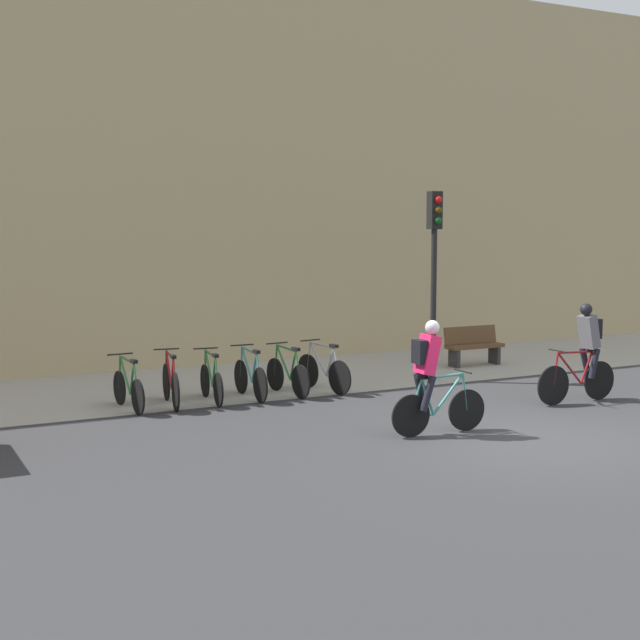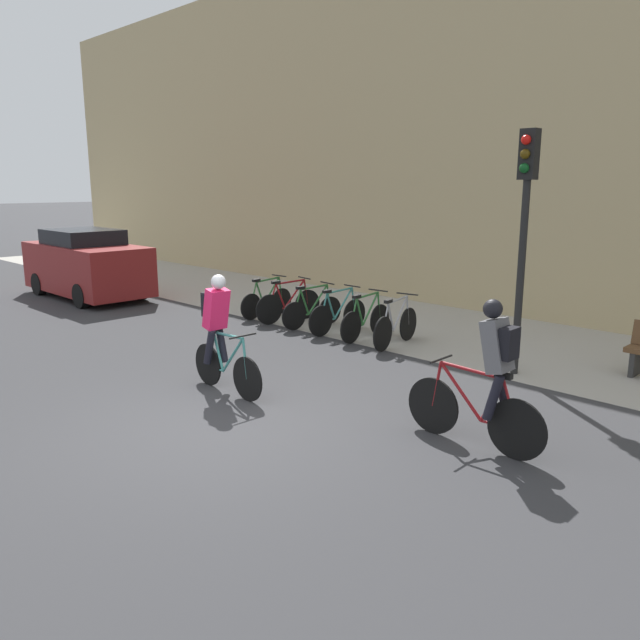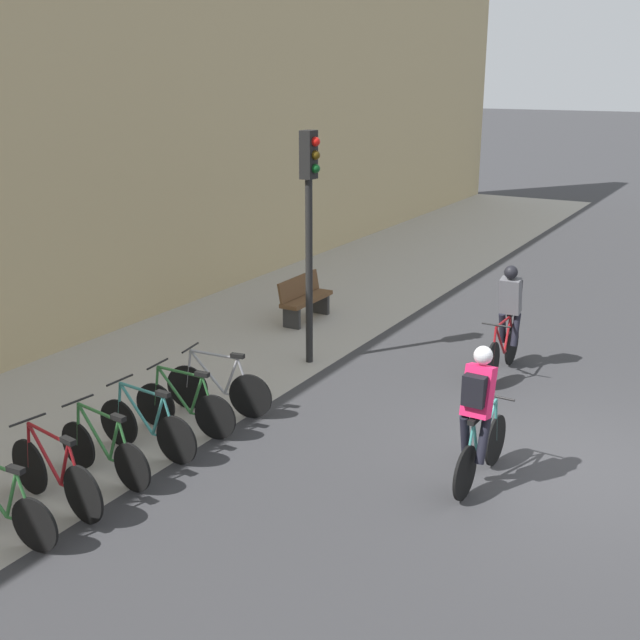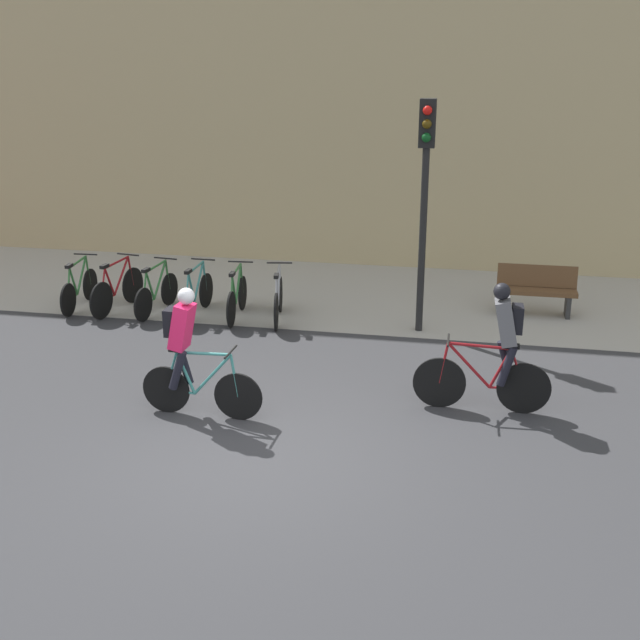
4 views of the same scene
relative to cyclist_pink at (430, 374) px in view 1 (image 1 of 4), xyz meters
The scene contains 13 objects.
ground 1.81m from the cyclist_pink, 39.15° to the right, with size 200.00×200.00×0.00m, color #333335.
kerb_strip 5.97m from the cyclist_pink, 78.26° to the left, with size 44.00×4.50×0.01m, color #A39E93.
building_facade 9.16m from the cyclist_pink, 81.80° to the left, with size 44.00×0.60×9.14m, color tan.
cyclist_pink is the anchor object (origin of this frame).
cyclist_grey 4.06m from the cyclist_pink, 12.56° to the left, with size 1.83×0.46×1.80m.
parked_bike_0 5.38m from the cyclist_pink, 132.23° to the left, with size 0.46×1.60×0.94m.
parked_bike_1 4.90m from the cyclist_pink, 125.57° to the left, with size 0.46×1.70×0.97m.
parked_bike_2 4.50m from the cyclist_pink, 117.57° to the left, with size 0.46×1.60×0.94m.
parked_bike_3 4.20m from the cyclist_pink, 108.21° to the left, with size 0.46×1.65×0.96m.
parked_bike_4 4.03m from the cyclist_pink, 97.73° to the left, with size 0.46×1.61×0.95m.
parked_bike_5 4.00m from the cyclist_pink, 86.72° to the left, with size 0.46×1.66×0.96m.
traffic_light_pole 5.07m from the cyclist_pink, 55.00° to the left, with size 0.26×0.30×3.88m.
bench 7.07m from the cyclist_pink, 47.70° to the left, with size 1.42×0.44×0.89m.
Camera 1 is at (-8.81, -10.13, 3.19)m, focal length 50.00 mm.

